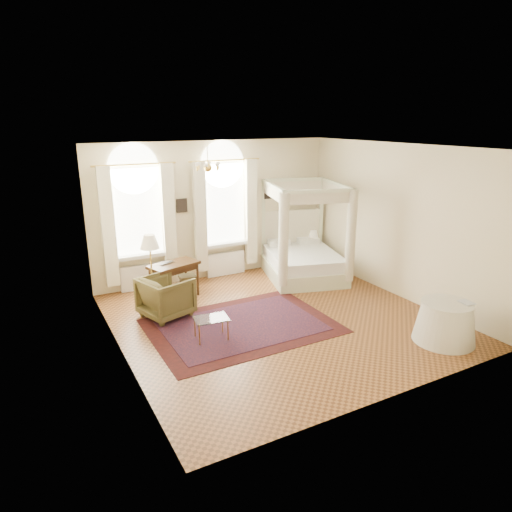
{
  "coord_description": "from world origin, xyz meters",
  "views": [
    {
      "loc": [
        -4.29,
        -7.03,
        3.8
      ],
      "look_at": [
        -0.28,
        0.4,
        1.23
      ],
      "focal_mm": 32.0,
      "sensor_mm": 36.0,
      "label": 1
    }
  ],
  "objects": [
    {
      "name": "floor_lamp",
      "position": [
        -1.95,
        1.89,
        1.3
      ],
      "size": [
        0.39,
        0.39,
        1.52
      ],
      "color": "gold",
      "rests_on": "ground"
    },
    {
      "name": "side_table",
      "position": [
        2.11,
        -2.17,
        0.36
      ],
      "size": [
        1.07,
        1.07,
        0.73
      ],
      "color": "silver",
      "rests_on": "ground"
    },
    {
      "name": "canopy_bed",
      "position": [
        1.82,
        1.84,
        0.53
      ],
      "size": [
        2.26,
        2.53,
        2.33
      ],
      "color": "beige",
      "rests_on": "ground"
    },
    {
      "name": "ground",
      "position": [
        0.0,
        0.0,
        0.0
      ],
      "size": [
        6.0,
        6.0,
        0.0
      ],
      "primitive_type": "plane",
      "color": "brown",
      "rests_on": "ground"
    },
    {
      "name": "nightstand",
      "position": [
        2.7,
        2.54,
        0.27
      ],
      "size": [
        0.45,
        0.42,
        0.54
      ],
      "primitive_type": "cube",
      "rotation": [
        0.0,
        0.0,
        -0.24
      ],
      "color": "#351F0E",
      "rests_on": "ground"
    },
    {
      "name": "window_right",
      "position": [
        0.2,
        2.87,
        1.49
      ],
      "size": [
        1.62,
        0.27,
        3.29
      ],
      "color": "white",
      "rests_on": "room_walls"
    },
    {
      "name": "nightstand_lamp",
      "position": [
        2.63,
        2.58,
        0.8
      ],
      "size": [
        0.27,
        0.27,
        0.39
      ],
      "color": "gold",
      "rests_on": "nightstand"
    },
    {
      "name": "window_left",
      "position": [
        -1.9,
        2.87,
        1.49
      ],
      "size": [
        1.62,
        0.27,
        3.29
      ],
      "color": "white",
      "rests_on": "room_walls"
    },
    {
      "name": "stool",
      "position": [
        -1.06,
        2.2,
        0.35
      ],
      "size": [
        0.39,
        0.39,
        0.42
      ],
      "color": "#453A1D",
      "rests_on": "ground"
    },
    {
      "name": "coffee_table",
      "position": [
        -1.48,
        -0.15,
        0.37
      ],
      "size": [
        0.65,
        0.49,
        0.41
      ],
      "color": "white",
      "rests_on": "ground"
    },
    {
      "name": "oriental_rug",
      "position": [
        -0.77,
        0.06,
        0.01
      ],
      "size": [
        3.42,
        2.47,
        0.01
      ],
      "color": "#441310",
      "rests_on": "ground"
    },
    {
      "name": "laptop",
      "position": [
        -1.57,
        2.13,
        0.81
      ],
      "size": [
        0.4,
        0.32,
        0.03
      ],
      "primitive_type": "imported",
      "rotation": [
        0.0,
        0.0,
        3.43
      ],
      "color": "black",
      "rests_on": "writing_desk"
    },
    {
      "name": "book",
      "position": [
        2.28,
        -2.33,
        0.74
      ],
      "size": [
        0.22,
        0.28,
        0.02
      ],
      "primitive_type": "imported",
      "rotation": [
        0.0,
        0.0,
        -0.1
      ],
      "color": "black",
      "rests_on": "side_table"
    },
    {
      "name": "writing_desk",
      "position": [
        -1.42,
        2.01,
        0.68
      ],
      "size": [
        1.18,
        0.84,
        0.8
      ],
      "color": "#351F0E",
      "rests_on": "ground"
    },
    {
      "name": "chandelier",
      "position": [
        -0.9,
        1.2,
        2.91
      ],
      "size": [
        0.51,
        0.45,
        0.5
      ],
      "color": "gold",
      "rests_on": "room_walls"
    },
    {
      "name": "room_walls",
      "position": [
        0.0,
        0.0,
        1.98
      ],
      "size": [
        6.0,
        6.0,
        6.0
      ],
      "color": "beige",
      "rests_on": "ground"
    },
    {
      "name": "armchair",
      "position": [
        -1.88,
        1.19,
        0.41
      ],
      "size": [
        1.13,
        1.11,
        0.82
      ],
      "primitive_type": "imported",
      "rotation": [
        0.0,
        0.0,
        1.88
      ],
      "color": "#483F1F",
      "rests_on": "ground"
    },
    {
      "name": "wall_pictures",
      "position": [
        0.09,
        2.97,
        1.89
      ],
      "size": [
        2.54,
        0.03,
        0.39
      ],
      "color": "black",
      "rests_on": "room_walls"
    }
  ]
}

